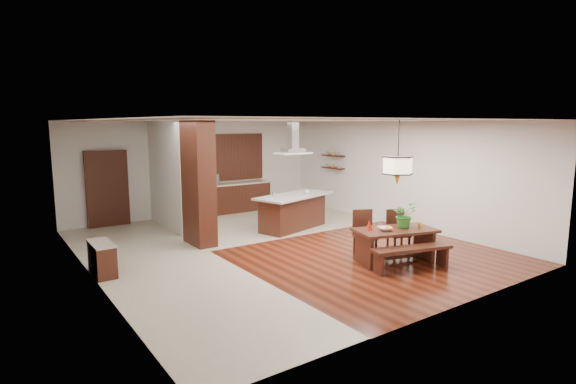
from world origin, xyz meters
TOP-DOWN VIEW (x-y plane):
  - room_shell at (0.00, 0.00)m, footprint 9.00×9.04m
  - tile_hallway at (-2.75, 0.00)m, footprint 2.50×9.00m
  - tile_kitchen at (1.25, 2.50)m, footprint 5.50×4.00m
  - soffit_band at (0.00, 0.00)m, footprint 8.00×9.00m
  - partition_pier at (-1.40, 1.20)m, footprint 0.45×1.00m
  - partition_stub at (-1.40, 3.30)m, footprint 0.18×2.40m
  - hallway_console at (-3.81, 0.20)m, footprint 0.37×0.88m
  - hallway_doorway at (-2.70, 4.40)m, footprint 1.10×0.20m
  - rear_counter at (1.00, 4.20)m, footprint 2.60×0.62m
  - kitchen_window at (1.00, 4.46)m, footprint 2.60×0.08m
  - shelf_lower at (3.87, 2.60)m, footprint 0.26×0.90m
  - shelf_upper at (3.87, 2.60)m, footprint 0.26×0.90m
  - dining_table at (1.35, -2.36)m, footprint 1.81×1.24m
  - dining_bench at (1.19, -2.93)m, footprint 1.69×0.79m
  - dining_chair_left at (1.08, -1.76)m, footprint 0.58×0.58m
  - dining_chair_right at (1.88, -1.98)m, footprint 0.54×0.54m
  - pendant_lantern at (1.35, -2.36)m, footprint 0.64×0.64m
  - foliage_plant at (1.59, -2.36)m, footprint 0.54×0.48m
  - fruit_bowl at (1.08, -2.32)m, footprint 0.36×0.36m
  - napkin_cone at (0.84, -2.11)m, footprint 0.15×0.15m
  - gold_ornament at (1.85, -2.57)m, footprint 0.10×0.10m
  - kitchen_island at (1.29, 1.19)m, footprint 2.47×1.60m
  - range_hood at (1.29, 1.20)m, footprint 0.90×0.55m
  - island_cup at (1.67, 1.08)m, footprint 0.15×0.15m
  - microwave at (0.21, 4.24)m, footprint 0.65×0.48m

SIDE VIEW (x-z plane):
  - tile_hallway at x=-2.75m, z-range 0.00..0.01m
  - tile_kitchen at x=1.25m, z-range 0.00..0.01m
  - dining_bench at x=1.19m, z-range 0.00..0.47m
  - hallway_console at x=-3.81m, z-range 0.00..0.63m
  - rear_counter at x=1.00m, z-range 0.00..0.95m
  - dining_chair_right at x=1.88m, z-range 0.00..0.95m
  - kitchen_island at x=1.29m, z-range 0.01..0.95m
  - dining_chair_left at x=1.08m, z-range 0.00..0.99m
  - dining_table at x=1.35m, z-range 0.16..0.85m
  - fruit_bowl at x=1.08m, z-range 0.69..0.76m
  - gold_ornament at x=1.85m, z-range 0.69..0.79m
  - napkin_cone at x=0.84m, z-range 0.69..0.90m
  - foliage_plant at x=1.59m, z-range 0.69..1.23m
  - island_cup at x=1.67m, z-range 0.94..1.05m
  - hallway_doorway at x=-2.70m, z-range 0.00..2.10m
  - microwave at x=0.21m, z-range 0.95..1.28m
  - shelf_lower at x=3.87m, z-range 1.38..1.42m
  - partition_pier at x=-1.40m, z-range 0.00..2.90m
  - partition_stub at x=-1.40m, z-range 0.00..2.90m
  - kitchen_window at x=1.00m, z-range 1.00..2.50m
  - shelf_upper at x=3.87m, z-range 1.78..1.82m
  - room_shell at x=0.00m, z-range 0.60..3.52m
  - pendant_lantern at x=1.35m, z-range 1.59..2.90m
  - range_hood at x=1.29m, z-range 2.03..2.90m
  - soffit_band at x=0.00m, z-range 2.88..2.89m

